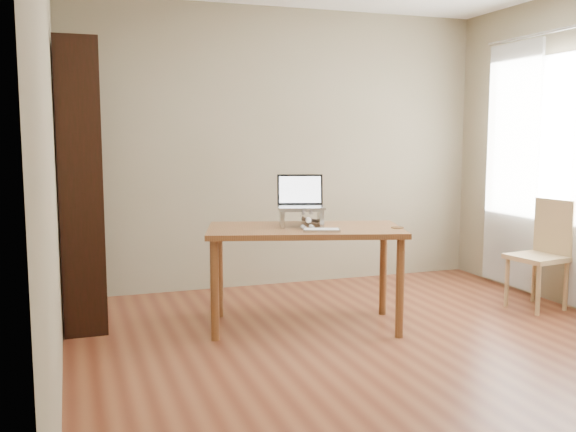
% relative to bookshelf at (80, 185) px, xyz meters
% --- Properties ---
extents(room, '(4.04, 4.54, 2.64)m').
position_rel_bookshelf_xyz_m(room, '(1.86, -1.54, 0.25)').
color(room, '#5D2918').
rests_on(room, ground).
extents(bookshelf, '(0.30, 0.90, 2.10)m').
position_rel_bookshelf_xyz_m(bookshelf, '(0.00, 0.00, 0.00)').
color(bookshelf, black).
rests_on(bookshelf, ground).
extents(curtains, '(0.03, 1.90, 2.25)m').
position_rel_bookshelf_xyz_m(curtains, '(3.75, -0.75, 0.12)').
color(curtains, silver).
rests_on(curtains, ground).
extents(desk, '(1.56, 1.07, 0.75)m').
position_rel_bookshelf_xyz_m(desk, '(1.55, -0.70, -0.40)').
color(desk, brown).
rests_on(desk, ground).
extents(laptop_stand, '(0.32, 0.25, 0.13)m').
position_rel_bookshelf_xyz_m(laptop_stand, '(1.55, -0.62, -0.22)').
color(laptop_stand, '#BCBEC0').
rests_on(laptop_stand, desk).
extents(laptop, '(0.40, 0.38, 0.25)m').
position_rel_bookshelf_xyz_m(laptop, '(1.55, -0.56, -0.11)').
color(laptop, '#BCBEC0').
rests_on(laptop, laptop_stand).
extents(keyboard, '(0.28, 0.19, 0.02)m').
position_rel_bookshelf_xyz_m(keyboard, '(1.59, -0.92, -0.29)').
color(keyboard, '#BCBEC0').
rests_on(keyboard, desk).
extents(coaster, '(0.09, 0.09, 0.01)m').
position_rel_bookshelf_xyz_m(coaster, '(2.18, -0.95, -0.30)').
color(coaster, '#51341B').
rests_on(coaster, desk).
extents(cat, '(0.24, 0.48, 0.15)m').
position_rel_bookshelf_xyz_m(cat, '(1.57, -0.59, -0.24)').
color(cat, '#3F3A32').
rests_on(cat, desk).
extents(chair, '(0.46, 0.46, 0.90)m').
position_rel_bookshelf_xyz_m(chair, '(3.60, -0.85, -0.57)').
color(chair, tan).
rests_on(chair, ground).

